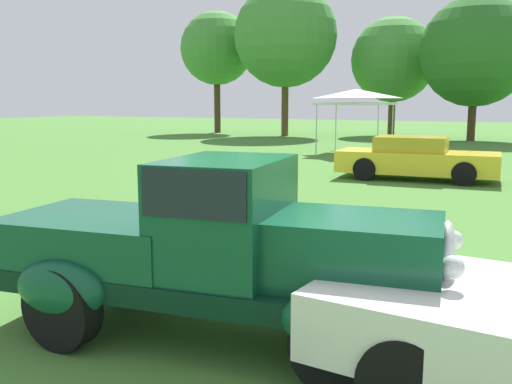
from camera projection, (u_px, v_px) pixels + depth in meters
ground_plane at (281, 328)px, 5.58m from camera, size 120.00×120.00×0.00m
feature_pickup_truck at (218, 248)px, 5.28m from camera, size 4.40×2.21×1.70m
show_car_yellow at (416, 159)px, 16.05m from camera, size 4.48×1.91×1.22m
canopy_tent_left_field at (356, 96)px, 23.74m from camera, size 2.85×2.85×2.71m
treeline_far_left at (217, 49)px, 39.09m from camera, size 5.01×5.01×8.32m
treeline_mid_left at (285, 36)px, 35.41m from camera, size 6.45×6.45×9.49m
treeline_center at (394, 60)px, 35.98m from camera, size 5.37×5.37×7.50m
treeline_mid_right at (476, 52)px, 31.05m from camera, size 6.04×6.04×7.92m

